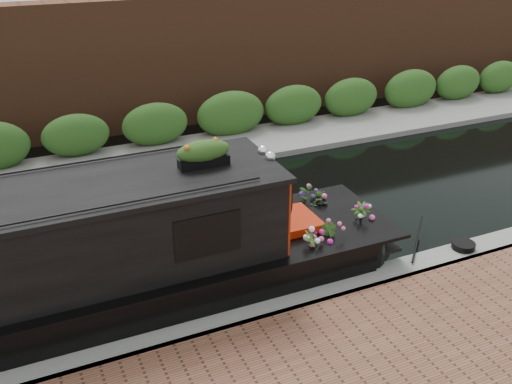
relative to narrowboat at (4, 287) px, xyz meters
name	(u,v)px	position (x,y,z in m)	size (l,w,h in m)	color
ground	(224,225)	(4.45, 2.01, -0.92)	(80.00, 80.00, 0.00)	black
near_bank_coping	(293,309)	(4.45, -1.29, -0.92)	(40.00, 0.60, 0.50)	gray
far_bank_path	(170,159)	(4.45, 6.21, -0.92)	(40.00, 2.40, 0.34)	slate
far_hedge	(161,148)	(4.45, 7.11, -0.92)	(40.00, 1.10, 2.80)	#29531B
far_brick_wall	(143,127)	(4.45, 9.21, -0.92)	(40.00, 1.00, 8.00)	#56311D
narrowboat	(4,287)	(0.00, 0.00, 0.00)	(13.17, 2.39, 3.08)	black
rope_fender	(378,234)	(7.11, 0.00, -0.72)	(0.40, 0.40, 0.42)	brown
coiled_mooring_rope	(463,245)	(8.25, -1.22, -0.61)	(0.46, 0.46, 0.12)	black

